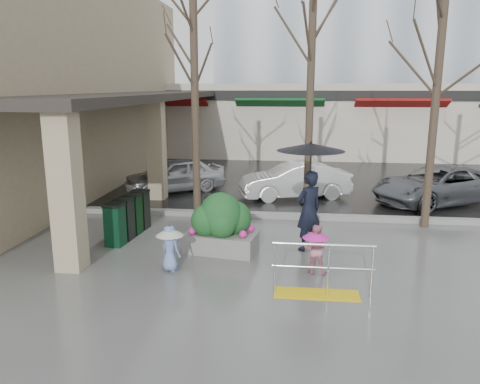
% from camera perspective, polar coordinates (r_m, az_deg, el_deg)
% --- Properties ---
extents(ground, '(120.00, 120.00, 0.00)m').
position_cam_1_polar(ground, '(10.32, 1.70, -9.21)').
color(ground, '#51514F').
rests_on(ground, ground).
extents(street_asphalt, '(120.00, 36.00, 0.01)m').
position_cam_1_polar(street_asphalt, '(31.78, 5.20, 5.75)').
color(street_asphalt, black).
rests_on(street_asphalt, ground).
extents(curb, '(120.00, 0.30, 0.15)m').
position_cam_1_polar(curb, '(14.08, 3.14, -2.85)').
color(curb, gray).
rests_on(curb, ground).
extents(near_building, '(6.00, 18.00, 8.00)m').
position_cam_1_polar(near_building, '(20.10, -23.09, 12.17)').
color(near_building, tan).
rests_on(near_building, ground).
extents(canopy_slab, '(2.80, 18.00, 0.25)m').
position_cam_1_polar(canopy_slab, '(18.41, -11.30, 11.79)').
color(canopy_slab, '#2D2823').
rests_on(canopy_slab, pillar_front).
extents(pillar_front, '(0.55, 0.55, 3.50)m').
position_cam_1_polar(pillar_front, '(10.41, -20.40, 0.25)').
color(pillar_front, tan).
rests_on(pillar_front, ground).
extents(pillar_back, '(0.55, 0.55, 3.50)m').
position_cam_1_polar(pillar_back, '(16.37, -10.14, 5.16)').
color(pillar_back, tan).
rests_on(pillar_back, ground).
extents(storefront_row, '(34.00, 6.74, 4.00)m').
position_cam_1_polar(storefront_row, '(27.59, 9.26, 8.77)').
color(storefront_row, beige).
rests_on(storefront_row, ground).
extents(handrail, '(1.90, 0.50, 1.03)m').
position_cam_1_polar(handrail, '(9.05, 9.78, -10.08)').
color(handrail, yellow).
rests_on(handrail, ground).
extents(tree_west, '(3.20, 3.20, 6.80)m').
position_cam_1_polar(tree_west, '(13.49, -5.65, 17.91)').
color(tree_west, '#382B21').
rests_on(tree_west, ground).
extents(tree_midwest, '(3.20, 3.20, 7.00)m').
position_cam_1_polar(tree_midwest, '(13.21, 8.79, 18.59)').
color(tree_midwest, '#382B21').
rests_on(tree_midwest, ground).
extents(tree_mideast, '(3.20, 3.20, 6.50)m').
position_cam_1_polar(tree_mideast, '(13.68, 23.25, 15.96)').
color(tree_mideast, '#382B21').
rests_on(tree_mideast, ground).
extents(woman, '(1.60, 1.60, 2.63)m').
position_cam_1_polar(woman, '(11.08, 8.47, 0.90)').
color(woman, black).
rests_on(woman, ground).
extents(child_pink, '(0.57, 0.56, 1.06)m').
position_cam_1_polar(child_pink, '(9.97, 9.18, -6.50)').
color(child_pink, '#CD7D93').
rests_on(child_pink, ground).
extents(child_blue, '(0.59, 0.59, 1.01)m').
position_cam_1_polar(child_blue, '(10.09, -8.53, -6.21)').
color(child_blue, '#6C86C0').
rests_on(child_blue, ground).
extents(planter, '(1.78, 1.11, 1.45)m').
position_cam_1_polar(planter, '(11.05, -2.29, -3.91)').
color(planter, gray).
rests_on(planter, ground).
extents(news_boxes, '(0.63, 1.97, 1.08)m').
position_cam_1_polar(news_boxes, '(12.57, -13.44, -2.92)').
color(news_boxes, '#0C3720').
rests_on(news_boxes, ground).
extents(car_a, '(3.91, 3.26, 1.26)m').
position_cam_1_polar(car_a, '(17.61, -7.94, 2.07)').
color(car_a, '#B3B4B8').
rests_on(car_a, ground).
extents(car_b, '(4.05, 2.38, 1.26)m').
position_cam_1_polar(car_b, '(16.56, 6.72, 1.43)').
color(car_b, white).
rests_on(car_b, ground).
extents(car_c, '(4.99, 3.94, 1.26)m').
position_cam_1_polar(car_c, '(16.99, 23.01, 0.78)').
color(car_c, slate).
rests_on(car_c, ground).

